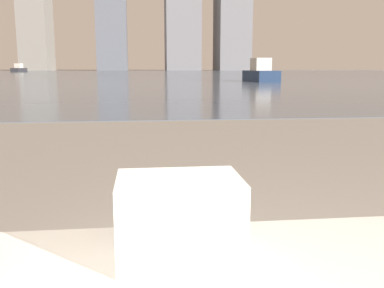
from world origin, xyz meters
TOP-DOWN VIEW (x-y plane):
  - towel_stack at (-0.07, 0.94)m, footprint 0.24×0.17m
  - harbor_water at (0.00, 62.00)m, footprint 180.00×110.00m
  - harbor_boat_0 at (6.90, 25.36)m, footprint 1.36×3.72m
  - harbor_boat_2 at (-22.32, 81.99)m, footprint 1.96×4.23m
  - harbor_boat_3 at (15.98, 57.17)m, footprint 2.99×4.68m

SIDE VIEW (x-z plane):
  - harbor_water at x=0.00m, z-range 0.00..0.01m
  - harbor_boat_0 at x=6.90m, z-range -0.19..1.19m
  - harbor_boat_2 at x=-22.32m, z-range -0.22..1.31m
  - towel_stack at x=-0.07m, z-range 0.48..0.64m
  - harbor_boat_3 at x=15.98m, z-range -0.24..1.43m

